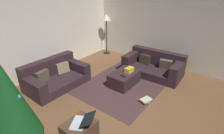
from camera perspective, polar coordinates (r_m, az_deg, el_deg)
ground_plane at (r=4.01m, az=3.67°, el=-15.34°), size 6.40×6.40×0.00m
rear_partition at (r=5.58m, az=-24.15°, el=9.62°), size 6.40×0.12×2.60m
corner_partition at (r=6.07m, az=21.17°, el=11.27°), size 0.12×6.40×2.60m
couch_left at (r=5.18m, az=-17.89°, el=-2.85°), size 1.66×0.98×0.72m
couch_right at (r=5.70m, az=13.35°, el=0.49°), size 0.98×1.77×0.70m
ottoman at (r=5.00m, az=3.97°, el=-3.69°), size 0.89×0.57×0.37m
gift_box at (r=4.93m, az=5.57°, el=-0.92°), size 0.26×0.18×0.13m
tv_remote at (r=4.71m, az=3.57°, el=-2.91°), size 0.08×0.17×0.02m
christmas_tree at (r=3.21m, az=-30.89°, el=-8.90°), size 0.87×0.87×1.86m
laptop at (r=3.09m, az=-9.59°, el=-16.89°), size 0.48×0.49×0.18m
book_stack at (r=4.43m, az=10.98°, el=-10.49°), size 0.31×0.25×0.09m
corner_lamp at (r=6.96m, az=-1.85°, el=14.85°), size 0.36×0.36×1.57m
area_rug at (r=5.09m, az=3.91°, el=-5.48°), size 2.60×2.00×0.01m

